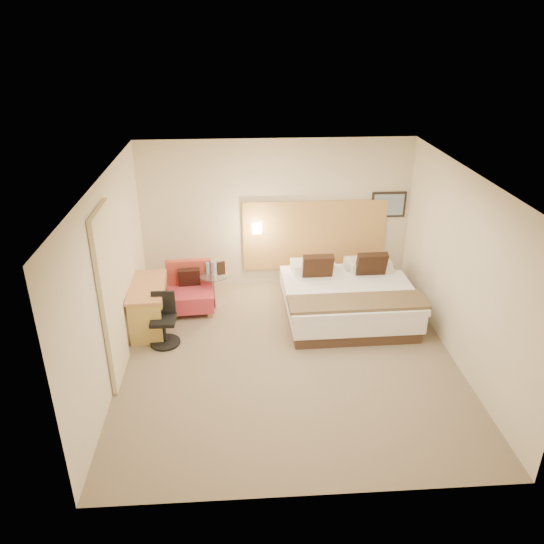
{
  "coord_description": "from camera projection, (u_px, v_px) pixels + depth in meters",
  "views": [
    {
      "loc": [
        -0.68,
        -6.45,
        4.46
      ],
      "look_at": [
        -0.19,
        0.73,
        1.06
      ],
      "focal_mm": 35.0,
      "sensor_mm": 36.0,
      "label": 1
    }
  ],
  "objects": [
    {
      "name": "bottle_a",
      "position": [
        208.0,
        268.0,
        8.96
      ],
      "size": [
        0.08,
        0.08,
        0.21
      ],
      "primitive_type": "cylinder",
      "rotation": [
        0.0,
        0.0,
        0.32
      ],
      "color": "#7EA6C4",
      "rests_on": "side_table"
    },
    {
      "name": "lamp_shade",
      "position": [
        257.0,
        228.0,
        9.38
      ],
      "size": [
        0.15,
        0.15,
        0.15
      ],
      "primitive_type": "cube",
      "color": "#FDEBC5",
      "rests_on": "wall_back"
    },
    {
      "name": "wall_right",
      "position": [
        463.0,
        270.0,
        7.34
      ],
      "size": [
        0.02,
        5.0,
        2.7
      ],
      "primitive_type": "cube",
      "color": "beige",
      "rests_on": "floor"
    },
    {
      "name": "lounge_chair",
      "position": [
        190.0,
        292.0,
        8.96
      ],
      "size": [
        0.82,
        0.73,
        0.82
      ],
      "color": "tan",
      "rests_on": "floor"
    },
    {
      "name": "curtain",
      "position": [
        111.0,
        298.0,
        6.87
      ],
      "size": [
        0.06,
        0.9,
        2.42
      ],
      "primitive_type": "cube",
      "color": "beige",
      "rests_on": "wall_left"
    },
    {
      "name": "bed",
      "position": [
        347.0,
        297.0,
        8.78
      ],
      "size": [
        2.13,
        2.06,
        1.01
      ],
      "color": "#422D21",
      "rests_on": "floor"
    },
    {
      "name": "lamp_arm",
      "position": [
        257.0,
        227.0,
        9.43
      ],
      "size": [
        0.02,
        0.12,
        0.02
      ],
      "primitive_type": "cylinder",
      "rotation": [
        1.57,
        0.0,
        0.0
      ],
      "color": "silver",
      "rests_on": "wall_back"
    },
    {
      "name": "wall_back",
      "position": [
        276.0,
        214.0,
        9.45
      ],
      "size": [
        4.8,
        0.02,
        2.7
      ],
      "primitive_type": "cube",
      "color": "beige",
      "rests_on": "floor"
    },
    {
      "name": "desk",
      "position": [
        149.0,
        294.0,
        8.33
      ],
      "size": [
        0.59,
        1.2,
        0.74
      ],
      "color": "#CB824F",
      "rests_on": "floor"
    },
    {
      "name": "ceiling",
      "position": [
        291.0,
        177.0,
        6.61
      ],
      "size": [
        4.8,
        5.0,
        0.02
      ],
      "primitive_type": "cube",
      "color": "white",
      "rests_on": "floor"
    },
    {
      "name": "headboard_panel",
      "position": [
        314.0,
        235.0,
        9.63
      ],
      "size": [
        2.6,
        0.04,
        1.3
      ],
      "primitive_type": "cube",
      "color": "tan",
      "rests_on": "wall_back"
    },
    {
      "name": "menu_folder",
      "position": [
        221.0,
        268.0,
        8.94
      ],
      "size": [
        0.15,
        0.09,
        0.23
      ],
      "primitive_type": "cube",
      "rotation": [
        0.0,
        0.0,
        0.32
      ],
      "color": "#311E14",
      "rests_on": "side_table"
    },
    {
      "name": "side_table",
      "position": [
        214.0,
        288.0,
        9.09
      ],
      "size": [
        0.66,
        0.66,
        0.58
      ],
      "color": "silver",
      "rests_on": "floor"
    },
    {
      "name": "wall_front",
      "position": [
        316.0,
        391.0,
        4.92
      ],
      "size": [
        4.8,
        0.02,
        2.7
      ],
      "primitive_type": "cube",
      "color": "beige",
      "rests_on": "floor"
    },
    {
      "name": "art_canvas",
      "position": [
        389.0,
        205.0,
        9.47
      ],
      "size": [
        0.54,
        0.01,
        0.39
      ],
      "primitive_type": "cube",
      "color": "#758CA1",
      "rests_on": "wall_back"
    },
    {
      "name": "art_frame",
      "position": [
        389.0,
        205.0,
        9.48
      ],
      "size": [
        0.62,
        0.03,
        0.47
      ],
      "primitive_type": "cube",
      "color": "black",
      "rests_on": "wall_back"
    },
    {
      "name": "wall_left",
      "position": [
        110.0,
        280.0,
        7.04
      ],
      "size": [
        0.02,
        5.0,
        2.7
      ],
      "primitive_type": "cube",
      "color": "beige",
      "rests_on": "floor"
    },
    {
      "name": "bottle_b",
      "position": [
        213.0,
        267.0,
        9.0
      ],
      "size": [
        0.08,
        0.08,
        0.21
      ],
      "primitive_type": "cylinder",
      "rotation": [
        0.0,
        0.0,
        0.32
      ],
      "color": "#8CA2D9",
      "rests_on": "side_table"
    },
    {
      "name": "floor",
      "position": [
        288.0,
        359.0,
        7.77
      ],
      "size": [
        4.8,
        5.0,
        0.02
      ],
      "primitive_type": "cube",
      "color": "#776650",
      "rests_on": "ground"
    },
    {
      "name": "desk_chair",
      "position": [
        164.0,
        324.0,
        8.0
      ],
      "size": [
        0.46,
        0.46,
        0.81
      ],
      "color": "black",
      "rests_on": "floor"
    }
  ]
}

